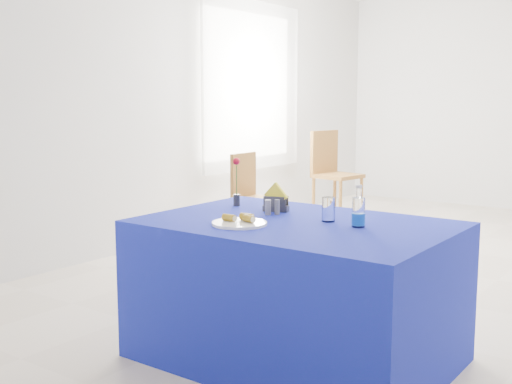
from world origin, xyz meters
TOP-DOWN VIEW (x-y plane):
  - floor at (0.00, 0.00)m, footprint 7.00×7.00m
  - room_shell at (0.00, 0.00)m, footprint 7.00×7.00m
  - window_pane at (-2.47, 0.80)m, footprint 0.04×1.50m
  - curtain at (-2.40, 0.80)m, footprint 0.04×1.75m
  - plate at (-0.10, -2.47)m, footprint 0.29×0.29m
  - drinking_glass at (0.23, -2.12)m, footprint 0.07×0.07m
  - salt_shaker at (-0.14, -2.14)m, footprint 0.03×0.03m
  - pepper_shaker at (-0.11, -2.10)m, footprint 0.03×0.03m
  - blue_table at (0.09, -2.22)m, footprint 1.60×1.10m
  - water_bottle at (0.42, -2.15)m, footprint 0.07×0.07m
  - napkin_holder at (-0.17, -2.02)m, footprint 0.16×0.10m
  - rose_vase at (-0.48, -2.00)m, footprint 0.04×0.04m
  - chair_win_a at (-1.77, -0.09)m, footprint 0.42×0.42m
  - chair_win_b at (-1.82, 1.57)m, footprint 0.53×0.53m
  - banana_pieces at (-0.10, -2.44)m, footprint 0.18×0.12m

SIDE VIEW (x-z plane):
  - floor at x=0.00m, z-range 0.00..0.00m
  - blue_table at x=0.09m, z-range 0.00..0.76m
  - chair_win_a at x=-1.77m, z-range 0.07..0.96m
  - chair_win_b at x=-1.82m, z-range 0.08..1.12m
  - plate at x=-0.10m, z-range 0.76..0.77m
  - banana_pieces at x=-0.10m, z-range 0.77..0.81m
  - salt_shaker at x=-0.14m, z-range 0.76..0.84m
  - pepper_shaker at x=-0.11m, z-range 0.76..0.84m
  - napkin_holder at x=-0.17m, z-range 0.72..0.89m
  - drinking_glass at x=0.23m, z-range 0.76..0.89m
  - water_bottle at x=0.42m, z-range 0.72..0.94m
  - rose_vase at x=-0.48m, z-range 0.75..1.04m
  - window_pane at x=-2.47m, z-range 0.75..2.35m
  - curtain at x=-2.40m, z-range 0.62..2.48m
  - room_shell at x=0.00m, z-range -1.75..5.25m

